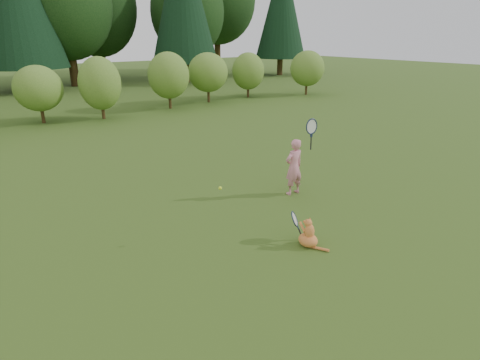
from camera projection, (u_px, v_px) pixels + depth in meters
ground at (256, 227)px, 7.88m from camera, size 100.00×100.00×0.00m
shrub_row at (69, 87)px, 17.24m from camera, size 28.00×3.00×2.80m
child at (294, 166)px, 9.28m from camera, size 0.73×0.38×1.99m
cat at (308, 232)px, 7.10m from camera, size 0.40×0.78×0.71m
tennis_ball at (220, 188)px, 7.05m from camera, size 0.06×0.06×0.06m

